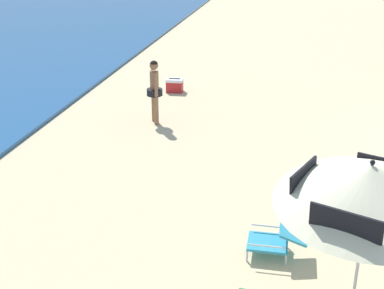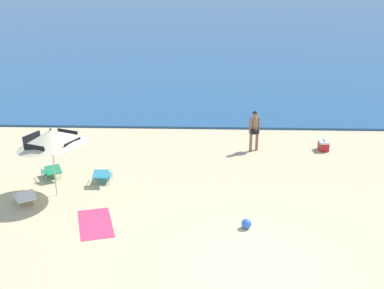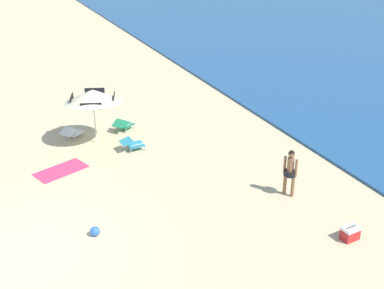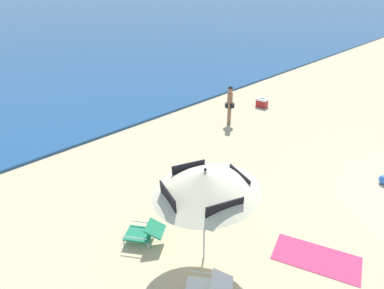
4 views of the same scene
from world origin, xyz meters
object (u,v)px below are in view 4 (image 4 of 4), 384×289
at_px(beach_towel, 316,258).
at_px(lounge_chair_facing_sea, 207,203).
at_px(cooler_box, 262,103).
at_px(beach_ball, 384,180).
at_px(person_standing_near_shore, 230,102).
at_px(lounge_chair_under_umbrella, 209,287).
at_px(lounge_chair_beside_umbrella, 145,232).
at_px(beach_umbrella_striped_main, 205,182).

bearing_deg(beach_towel, lounge_chair_facing_sea, 97.48).
relative_size(cooler_box, beach_towel, 0.29).
relative_size(lounge_chair_facing_sea, beach_ball, 3.10).
relative_size(person_standing_near_shore, cooler_box, 3.13).
bearing_deg(lounge_chair_under_umbrella, beach_ball, -10.15).
xyz_separation_m(lounge_chair_facing_sea, beach_towel, (0.37, -2.82, -0.27)).
xyz_separation_m(cooler_box, beach_towel, (-7.67, -6.27, -0.20)).
distance_m(lounge_chair_beside_umbrella, beach_ball, 7.19).
xyz_separation_m(lounge_chair_facing_sea, person_standing_near_shore, (5.30, 3.31, 0.65)).
distance_m(lounge_chair_beside_umbrella, beach_towel, 3.83).
height_order(lounge_chair_beside_umbrella, cooler_box, lounge_chair_beside_umbrella).
bearing_deg(lounge_chair_beside_umbrella, beach_towel, -55.27).
height_order(person_standing_near_shore, cooler_box, person_standing_near_shore).
height_order(beach_umbrella_striped_main, cooler_box, beach_umbrella_striped_main).
bearing_deg(person_standing_near_shore, beach_umbrella_striped_main, -146.71).
bearing_deg(cooler_box, beach_ball, -118.32).
bearing_deg(beach_umbrella_striped_main, beach_ball, -18.27).
bearing_deg(lounge_chair_beside_umbrella, lounge_chair_under_umbrella, -95.24).
relative_size(lounge_chair_beside_umbrella, lounge_chair_facing_sea, 1.17).
bearing_deg(beach_umbrella_striped_main, person_standing_near_shore, 33.29).
bearing_deg(cooler_box, lounge_chair_under_umbrella, -152.63).
relative_size(lounge_chair_facing_sea, beach_towel, 0.49).
bearing_deg(beach_ball, beach_umbrella_striped_main, 161.73).
height_order(beach_umbrella_striped_main, beach_ball, beach_umbrella_striped_main).
height_order(person_standing_near_shore, beach_towel, person_standing_near_shore).
distance_m(beach_ball, beach_towel, 4.24).
bearing_deg(beach_towel, person_standing_near_shore, 51.21).
xyz_separation_m(lounge_chair_under_umbrella, lounge_chair_beside_umbrella, (0.19, 2.07, -0.00)).
height_order(beach_ball, beach_towel, beach_ball).
xyz_separation_m(beach_umbrella_striped_main, cooler_box, (9.30, 4.44, -1.71)).
xyz_separation_m(cooler_box, beach_ball, (-3.44, -6.38, -0.06)).
bearing_deg(beach_towel, beach_umbrella_striped_main, 131.77).
relative_size(beach_umbrella_striped_main, person_standing_near_shore, 1.71).
height_order(lounge_chair_beside_umbrella, beach_towel, lounge_chair_beside_umbrella).
xyz_separation_m(lounge_chair_under_umbrella, lounge_chair_facing_sea, (1.99, 1.75, 0.00)).
bearing_deg(beach_towel, beach_ball, -1.51).
bearing_deg(lounge_chair_beside_umbrella, person_standing_near_shore, 22.85).
relative_size(lounge_chair_beside_umbrella, beach_ball, 3.62).
distance_m(lounge_chair_facing_sea, person_standing_near_shore, 6.28).
height_order(beach_umbrella_striped_main, lounge_chair_under_umbrella, beach_umbrella_striped_main).
height_order(lounge_chair_facing_sea, beach_ball, lounge_chair_facing_sea).
height_order(lounge_chair_beside_umbrella, beach_ball, lounge_chair_beside_umbrella).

